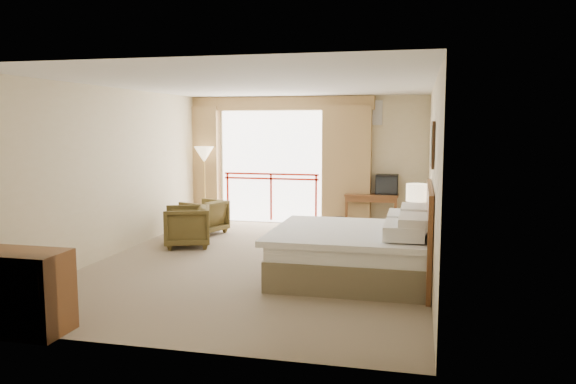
% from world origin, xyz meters
% --- Properties ---
extents(floor, '(7.00, 7.00, 0.00)m').
position_xyz_m(floor, '(0.00, 0.00, 0.00)').
color(floor, '#81725B').
rests_on(floor, ground).
extents(ceiling, '(7.00, 7.00, 0.00)m').
position_xyz_m(ceiling, '(0.00, 0.00, 2.70)').
color(ceiling, white).
rests_on(ceiling, wall_back).
extents(wall_back, '(5.00, 0.00, 5.00)m').
position_xyz_m(wall_back, '(0.00, 3.50, 1.35)').
color(wall_back, beige).
rests_on(wall_back, ground).
extents(wall_front, '(5.00, 0.00, 5.00)m').
position_xyz_m(wall_front, '(0.00, -3.50, 1.35)').
color(wall_front, beige).
rests_on(wall_front, ground).
extents(wall_left, '(0.00, 7.00, 7.00)m').
position_xyz_m(wall_left, '(-2.50, 0.00, 1.35)').
color(wall_left, beige).
rests_on(wall_left, ground).
extents(wall_right, '(0.00, 7.00, 7.00)m').
position_xyz_m(wall_right, '(2.50, 0.00, 1.35)').
color(wall_right, beige).
rests_on(wall_right, ground).
extents(balcony_door, '(2.40, 0.00, 2.40)m').
position_xyz_m(balcony_door, '(-0.80, 3.48, 1.20)').
color(balcony_door, white).
rests_on(balcony_door, wall_back).
extents(balcony_railing, '(2.09, 0.03, 1.02)m').
position_xyz_m(balcony_railing, '(-0.80, 3.46, 0.81)').
color(balcony_railing, red).
rests_on(balcony_railing, wall_back).
extents(curtain_left, '(1.00, 0.26, 2.50)m').
position_xyz_m(curtain_left, '(-2.45, 3.35, 1.25)').
color(curtain_left, '#997447').
rests_on(curtain_left, wall_back).
extents(curtain_right, '(1.00, 0.26, 2.50)m').
position_xyz_m(curtain_right, '(0.85, 3.35, 1.25)').
color(curtain_right, '#997447').
rests_on(curtain_right, wall_back).
extents(valance, '(4.40, 0.22, 0.28)m').
position_xyz_m(valance, '(-0.80, 3.38, 2.55)').
color(valance, '#997447').
rests_on(valance, wall_back).
extents(hvac_vent, '(0.50, 0.04, 0.50)m').
position_xyz_m(hvac_vent, '(1.30, 3.47, 2.35)').
color(hvac_vent, silver).
rests_on(hvac_vent, wall_back).
extents(bed, '(2.13, 2.06, 0.97)m').
position_xyz_m(bed, '(1.50, -0.60, 0.38)').
color(bed, brown).
rests_on(bed, floor).
extents(headboard, '(0.06, 2.10, 1.30)m').
position_xyz_m(headboard, '(2.46, -0.60, 0.65)').
color(headboard, brown).
rests_on(headboard, wall_right).
extents(framed_art, '(0.04, 0.72, 0.60)m').
position_xyz_m(framed_art, '(2.47, -0.60, 1.85)').
color(framed_art, black).
rests_on(framed_art, wall_right).
extents(nightstand, '(0.45, 0.53, 0.61)m').
position_xyz_m(nightstand, '(2.29, 0.55, 0.30)').
color(nightstand, brown).
rests_on(nightstand, floor).
extents(table_lamp, '(0.33, 0.33, 0.58)m').
position_xyz_m(table_lamp, '(2.29, 0.60, 1.06)').
color(table_lamp, tan).
rests_on(table_lamp, nightstand).
extents(phone, '(0.19, 0.16, 0.07)m').
position_xyz_m(phone, '(2.24, 0.40, 0.65)').
color(phone, black).
rests_on(phone, nightstand).
extents(desk, '(1.07, 0.52, 0.70)m').
position_xyz_m(desk, '(1.38, 3.37, 0.55)').
color(desk, brown).
rests_on(desk, floor).
extents(tv, '(0.45, 0.35, 0.41)m').
position_xyz_m(tv, '(1.68, 3.31, 0.90)').
color(tv, black).
rests_on(tv, desk).
extents(coffee_maker, '(0.14, 0.14, 0.28)m').
position_xyz_m(coffee_maker, '(1.03, 3.32, 0.84)').
color(coffee_maker, black).
rests_on(coffee_maker, desk).
extents(cup, '(0.09, 0.09, 0.11)m').
position_xyz_m(cup, '(1.18, 3.27, 0.75)').
color(cup, white).
rests_on(cup, desk).
extents(wastebasket, '(0.26, 0.26, 0.27)m').
position_xyz_m(wastebasket, '(0.79, 2.81, 0.14)').
color(wastebasket, black).
rests_on(wastebasket, floor).
extents(armchair_far, '(0.92, 0.91, 0.66)m').
position_xyz_m(armchair_far, '(-1.73, 1.92, 0.00)').
color(armchair_far, '#443717').
rests_on(armchair_far, floor).
extents(armchair_near, '(0.99, 0.98, 0.71)m').
position_xyz_m(armchair_near, '(-1.59, 0.75, 0.00)').
color(armchair_near, '#443717').
rests_on(armchair_near, floor).
extents(side_table, '(0.52, 0.52, 0.57)m').
position_xyz_m(side_table, '(-1.94, 1.63, 0.39)').
color(side_table, black).
rests_on(side_table, floor).
extents(book, '(0.19, 0.24, 0.02)m').
position_xyz_m(book, '(-1.94, 1.63, 0.58)').
color(book, white).
rests_on(book, side_table).
extents(floor_lamp, '(0.42, 0.42, 1.64)m').
position_xyz_m(floor_lamp, '(-2.18, 3.08, 1.41)').
color(floor_lamp, tan).
rests_on(floor_lamp, floor).
extents(dresser, '(1.26, 0.54, 0.84)m').
position_xyz_m(dresser, '(-1.74, -3.43, 0.42)').
color(dresser, brown).
rests_on(dresser, floor).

